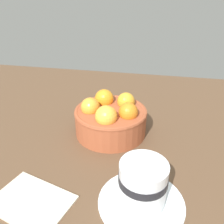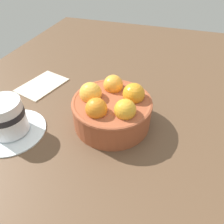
% 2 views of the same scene
% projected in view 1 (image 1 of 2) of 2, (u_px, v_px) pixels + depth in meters
% --- Properties ---
extents(ground_plane, '(1.26, 0.86, 0.04)m').
position_uv_depth(ground_plane, '(111.00, 140.00, 0.54)').
color(ground_plane, brown).
extents(terracotta_bowl, '(0.16, 0.16, 0.09)m').
position_uv_depth(terracotta_bowl, '(111.00, 117.00, 0.51)').
color(terracotta_bowl, '#9E4C2D').
rests_on(terracotta_bowl, ground_plane).
extents(coffee_cup, '(0.13, 0.13, 0.08)m').
position_uv_depth(coffee_cup, '(142.00, 186.00, 0.34)').
color(coffee_cup, white).
rests_on(coffee_cup, ground_plane).
extents(folded_napkin, '(0.14, 0.11, 0.01)m').
position_uv_depth(folded_napkin, '(31.00, 201.00, 0.35)').
color(folded_napkin, beige).
rests_on(folded_napkin, ground_plane).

